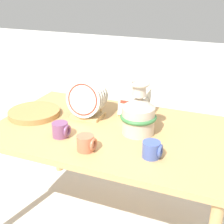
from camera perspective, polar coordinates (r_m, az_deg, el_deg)
ground_plane at (r=2.29m, az=0.00°, el=-19.03°), size 14.00×14.00×0.00m
display_table at (r=1.92m, az=0.00°, el=-5.02°), size 1.42×0.89×0.70m
ceramic_vase at (r=1.80m, az=4.87°, el=-0.22°), size 0.21×0.21×0.31m
dish_rack_round_plates at (r=2.01m, az=-4.63°, el=2.05°), size 0.24×0.18×0.26m
dish_rack_square_plates at (r=2.05m, az=4.17°, el=1.29°), size 0.19×0.17×0.20m
wicker_charger_stack at (r=2.13m, az=-14.04°, el=-0.13°), size 0.34×0.34×0.04m
mug_plum_glaze at (r=1.81m, az=-9.32°, el=-3.23°), size 0.10×0.09×0.09m
mug_cobalt_glaze at (r=1.60m, az=7.36°, el=-6.86°), size 0.10×0.09×0.09m
mug_terracotta_glaze at (r=1.65m, az=-4.72°, el=-5.68°), size 0.10×0.09×0.09m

